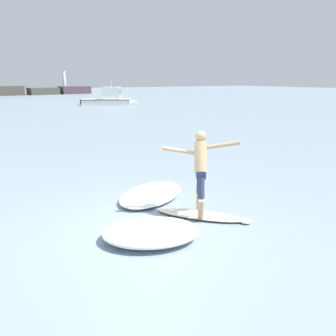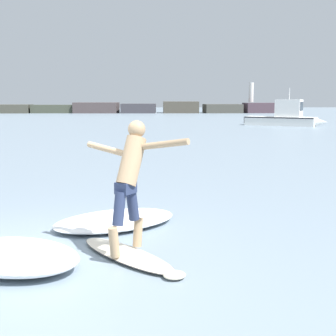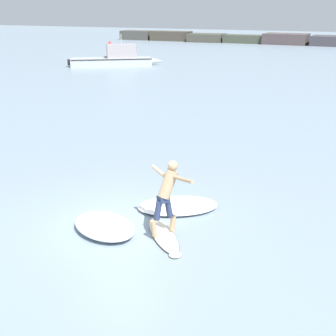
{
  "view_description": "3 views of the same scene",
  "coord_description": "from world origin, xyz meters",
  "px_view_note": "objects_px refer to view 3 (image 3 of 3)",
  "views": [
    {
      "loc": [
        -2.94,
        -5.59,
        3.02
      ],
      "look_at": [
        1.11,
        0.88,
        0.92
      ],
      "focal_mm": 35.0,
      "sensor_mm": 36.0,
      "label": 1
    },
    {
      "loc": [
        1.75,
        -6.48,
        2.22
      ],
      "look_at": [
        1.89,
        0.82,
        1.12
      ],
      "focal_mm": 50.0,
      "sensor_mm": 36.0,
      "label": 2
    },
    {
      "loc": [
        5.56,
        -9.51,
        5.35
      ],
      "look_at": [
        0.82,
        1.15,
        1.29
      ],
      "focal_mm": 50.0,
      "sensor_mm": 36.0,
      "label": 3
    }
  ],
  "objects_px": {
    "channel_marker_buoy": "(110,50)",
    "surfboard": "(164,236)",
    "surfer": "(167,191)",
    "small_boat_offshore": "(116,59)"
  },
  "relations": [
    {
      "from": "small_boat_offshore",
      "to": "channel_marker_buoy",
      "type": "bearing_deg",
      "value": 124.35
    },
    {
      "from": "surfboard",
      "to": "channel_marker_buoy",
      "type": "relative_size",
      "value": 1.07
    },
    {
      "from": "channel_marker_buoy",
      "to": "surfboard",
      "type": "bearing_deg",
      "value": -57.66
    },
    {
      "from": "small_boat_offshore",
      "to": "surfer",
      "type": "bearing_deg",
      "value": -57.96
    },
    {
      "from": "small_boat_offshore",
      "to": "channel_marker_buoy",
      "type": "relative_size",
      "value": 4.44
    },
    {
      "from": "surfboard",
      "to": "channel_marker_buoy",
      "type": "distance_m",
      "value": 42.72
    },
    {
      "from": "surfer",
      "to": "channel_marker_buoy",
      "type": "relative_size",
      "value": 1.02
    },
    {
      "from": "surfer",
      "to": "small_boat_offshore",
      "type": "xyz_separation_m",
      "value": [
        -18.34,
        29.31,
        -0.51
      ]
    },
    {
      "from": "surfer",
      "to": "channel_marker_buoy",
      "type": "height_order",
      "value": "surfer"
    },
    {
      "from": "surfer",
      "to": "surfboard",
      "type": "bearing_deg",
      "value": -106.79
    }
  ]
}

